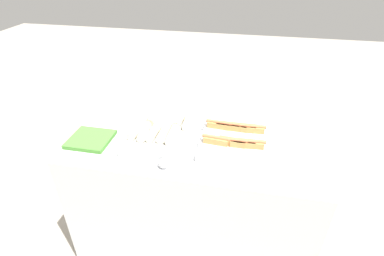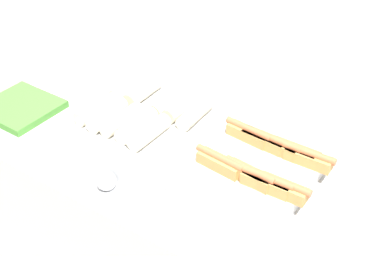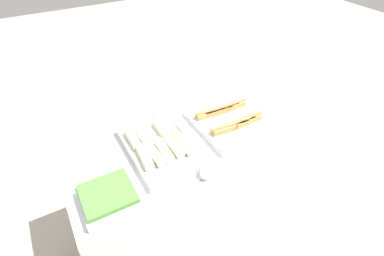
# 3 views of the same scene
# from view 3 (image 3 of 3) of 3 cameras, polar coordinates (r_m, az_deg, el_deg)

# --- Properties ---
(ground_plane) EXTENTS (12.00, 12.00, 0.00)m
(ground_plane) POSITION_cam_3_polar(r_m,az_deg,el_deg) (2.43, 0.38, -18.23)
(ground_plane) COLOR #ADA393
(counter) EXTENTS (1.50, 0.76, 0.90)m
(counter) POSITION_cam_3_polar(r_m,az_deg,el_deg) (2.06, 0.43, -11.40)
(counter) COLOR silver
(counter) RESTS_ON ground_plane
(tray_hotdogs) EXTENTS (0.37, 0.44, 0.10)m
(tray_hotdogs) POSITION_cam_3_polar(r_m,az_deg,el_deg) (1.82, 6.51, 1.29)
(tray_hotdogs) COLOR silver
(tray_hotdogs) RESTS_ON counter
(tray_wraps) EXTENTS (0.38, 0.52, 0.10)m
(tray_wraps) POSITION_cam_3_polar(r_m,az_deg,el_deg) (1.65, -5.63, -3.05)
(tray_wraps) COLOR silver
(tray_wraps) RESTS_ON counter
(tray_side_front) EXTENTS (0.25, 0.24, 0.07)m
(tray_side_front) POSITION_cam_3_polar(r_m,az_deg,el_deg) (1.45, -15.60, -12.59)
(tray_side_front) COLOR silver
(tray_side_front) RESTS_ON counter
(serving_spoon_near) EXTENTS (0.27, 0.06, 0.06)m
(serving_spoon_near) POSITION_cam_3_polar(r_m,az_deg,el_deg) (1.50, 2.04, -9.02)
(serving_spoon_near) COLOR silver
(serving_spoon_near) RESTS_ON counter
(serving_spoon_far) EXTENTS (0.27, 0.06, 0.06)m
(serving_spoon_far) POSITION_cam_3_polar(r_m,az_deg,el_deg) (1.90, -7.13, 2.64)
(serving_spoon_far) COLOR silver
(serving_spoon_far) RESTS_ON counter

